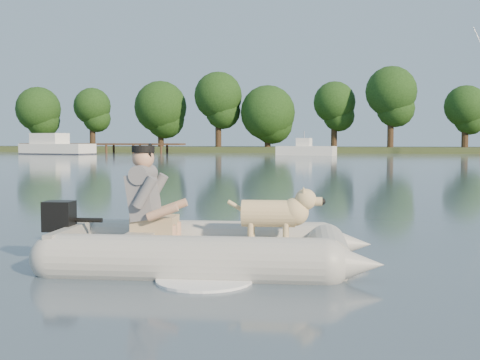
% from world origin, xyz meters
% --- Properties ---
extents(water, '(160.00, 160.00, 0.00)m').
position_xyz_m(water, '(0.00, 0.00, 0.00)').
color(water, '#4F5C6A').
rests_on(water, ground).
extents(shore_bank, '(160.00, 12.00, 0.70)m').
position_xyz_m(shore_bank, '(0.00, 62.00, 0.25)').
color(shore_bank, '#47512D').
rests_on(shore_bank, water).
extents(dock, '(18.00, 2.00, 1.04)m').
position_xyz_m(dock, '(-26.00, 52.00, 0.52)').
color(dock, '#4C331E').
rests_on(dock, water).
extents(treeline, '(71.02, 7.35, 9.27)m').
position_xyz_m(treeline, '(-3.71, 61.11, 5.48)').
color(treeline, '#332316').
rests_on(treeline, shore_bank).
extents(dinghy, '(4.80, 3.52, 1.34)m').
position_xyz_m(dinghy, '(0.70, -0.46, 0.57)').
color(dinghy, '#ACADA7').
rests_on(dinghy, water).
extents(man, '(0.77, 0.68, 1.04)m').
position_xyz_m(man, '(0.02, -0.49, 0.75)').
color(man, slate).
rests_on(man, dinghy).
extents(dog, '(0.93, 0.43, 0.60)m').
position_xyz_m(dog, '(1.31, -0.33, 0.50)').
color(dog, tan).
rests_on(dog, dinghy).
extents(outboard_motor, '(0.43, 0.33, 0.76)m').
position_xyz_m(outboard_motor, '(-0.90, -0.65, 0.30)').
color(outboard_motor, black).
rests_on(outboard_motor, dinghy).
extents(cabin_cruiser, '(8.14, 4.34, 2.39)m').
position_xyz_m(cabin_cruiser, '(-27.63, 45.89, 1.01)').
color(cabin_cruiser, white).
rests_on(cabin_cruiser, water).
extents(motorboat, '(5.60, 2.83, 2.26)m').
position_xyz_m(motorboat, '(-3.85, 47.38, 1.03)').
color(motorboat, white).
rests_on(motorboat, water).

